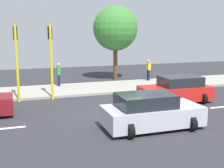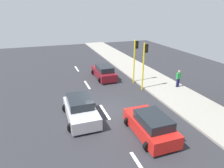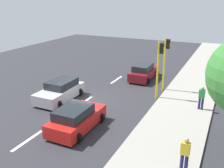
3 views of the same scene
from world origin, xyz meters
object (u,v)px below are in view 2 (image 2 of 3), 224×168
(car_silver, at_px, (81,110))
(pedestrian_near_signal, at_px, (178,78))
(car_red, at_px, (151,125))
(traffic_light_midblock, at_px, (145,60))
(traffic_light_corner, at_px, (135,55))
(car_maroon, at_px, (104,72))

(car_silver, xyz_separation_m, pedestrian_near_signal, (10.07, 2.46, 0.35))
(car_red, height_order, traffic_light_midblock, traffic_light_midblock)
(pedestrian_near_signal, bearing_deg, traffic_light_corner, 139.56)
(car_red, xyz_separation_m, car_maroon, (0.47, 11.14, -0.00))
(car_silver, height_order, traffic_light_corner, traffic_light_corner)
(car_silver, relative_size, traffic_light_midblock, 0.93)
(pedestrian_near_signal, bearing_deg, car_maroon, 138.44)
(traffic_light_midblock, bearing_deg, car_red, -114.34)
(car_silver, height_order, pedestrian_near_signal, pedestrian_near_signal)
(car_maroon, height_order, traffic_light_corner, traffic_light_corner)
(car_red, xyz_separation_m, traffic_light_midblock, (3.06, 6.77, 2.22))
(pedestrian_near_signal, bearing_deg, traffic_light_midblock, 165.12)
(car_silver, relative_size, pedestrian_near_signal, 2.49)
(car_silver, height_order, car_red, same)
(car_maroon, xyz_separation_m, traffic_light_midblock, (2.60, -4.37, 2.22))
(traffic_light_corner, xyz_separation_m, traffic_light_midblock, (0.00, -1.95, 0.00))
(car_silver, relative_size, traffic_light_corner, 0.93)
(car_maroon, relative_size, traffic_light_midblock, 0.97)
(traffic_light_corner, bearing_deg, car_silver, -141.81)
(car_red, bearing_deg, car_maroon, 87.61)
(car_maroon, bearing_deg, traffic_light_midblock, -59.28)
(pedestrian_near_signal, bearing_deg, car_silver, -166.28)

